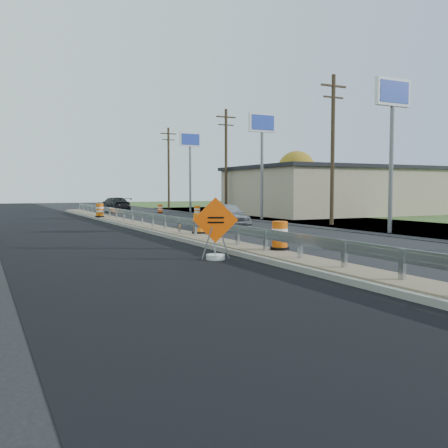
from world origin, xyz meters
name	(u,v)px	position (x,y,z in m)	size (l,w,h in m)	color
ground	(238,251)	(0.00, 0.00, 0.00)	(140.00, 140.00, 0.00)	black
milled_overlay	(70,234)	(-4.40, 10.00, 0.01)	(7.20, 120.00, 0.01)	black
median	(165,231)	(0.00, 8.00, 0.11)	(1.60, 55.00, 0.23)	gray
guardrail	(159,218)	(0.00, 9.00, 0.73)	(0.10, 46.15, 0.72)	silver
retail_building_near	(338,190)	(20.99, 20.00, 2.16)	(18.50, 12.50, 4.27)	tan
pylon_sign_south	(392,107)	(10.50, 3.00, 6.48)	(2.20, 0.30, 7.90)	slate
pylon_sign_mid	(262,133)	(10.50, 16.00, 6.48)	(2.20, 0.30, 7.90)	slate
pylon_sign_north	(190,147)	(10.50, 30.00, 6.48)	(2.20, 0.30, 7.90)	slate
utility_pole_smid	(333,147)	(11.50, 9.00, 4.93)	(1.90, 0.26, 9.40)	#473523
utility_pole_nmid	(226,159)	(11.50, 24.00, 4.93)	(1.90, 0.26, 9.40)	#473523
utility_pole_north	(169,166)	(11.50, 39.00, 4.93)	(1.90, 0.26, 9.40)	#473523
tree_far_yellow	(296,170)	(26.00, 34.00, 4.54)	(4.62, 4.62, 6.86)	#473523
caution_sign	(216,244)	(-1.77, -1.82, 0.51)	(1.37, 0.61, 2.02)	white
barrel_median_near	(280,236)	(0.55, -2.01, 0.69)	(0.66, 0.66, 0.97)	black
barrel_median_mid	(199,224)	(0.55, 4.90, 0.67)	(0.63, 0.63, 0.92)	black
barrel_median_far	(100,210)	(-0.55, 20.76, 0.70)	(0.67, 0.67, 0.99)	black
barrel_shoulder_mid	(197,211)	(7.75, 21.87, 0.43)	(0.62, 0.62, 0.90)	black
barrel_shoulder_far	(160,209)	(7.00, 29.07, 0.39)	(0.55, 0.55, 0.81)	black
car_silver	(226,216)	(4.21, 9.41, 0.76)	(1.79, 4.46, 1.52)	#ABAAAF
car_dark_far	(114,205)	(3.49, 32.84, 0.73)	(2.04, 5.03, 1.46)	black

